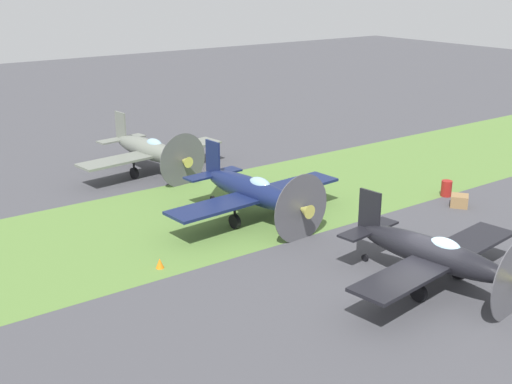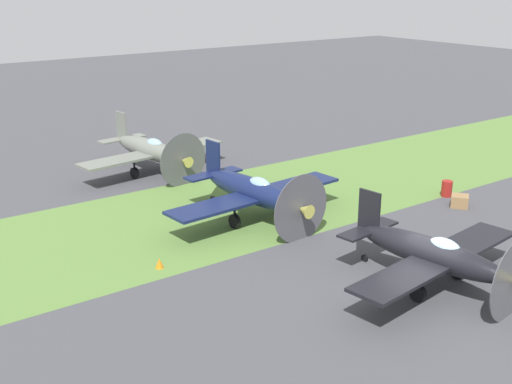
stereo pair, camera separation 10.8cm
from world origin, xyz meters
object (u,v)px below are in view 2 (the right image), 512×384
object	(u,v)px
airplane_lead	(433,254)
runway_marker_cone	(159,263)
airplane_wingman	(254,191)
fuel_drum	(447,189)
supply_crate	(460,201)
airplane_trail	(151,150)

from	to	relation	value
airplane_lead	runway_marker_cone	bearing A→B (deg)	-52.02
airplane_lead	airplane_wingman	bearing A→B (deg)	-89.87
airplane_lead	fuel_drum	xyz separation A→B (m)	(-9.59, -6.93, -0.98)
airplane_wingman	runway_marker_cone	distance (m)	7.21
airplane_lead	supply_crate	xyz separation A→B (m)	(-8.75, -5.39, -1.11)
airplane_wingman	runway_marker_cone	xyz separation A→B (m)	(6.67, 2.40, -1.29)
airplane_lead	airplane_trail	world-z (taller)	airplane_trail
fuel_drum	runway_marker_cone	world-z (taller)	fuel_drum
runway_marker_cone	airplane_trail	bearing A→B (deg)	-115.90
airplane_wingman	airplane_trail	size ratio (longest dim) A/B	1.02
fuel_drum	runway_marker_cone	xyz separation A→B (m)	(17.61, -1.01, -0.23)
airplane_trail	fuel_drum	bearing A→B (deg)	122.25
supply_crate	runway_marker_cone	bearing A→B (deg)	-8.65
fuel_drum	airplane_lead	bearing A→B (deg)	35.87
supply_crate	runway_marker_cone	distance (m)	16.97
airplane_wingman	airplane_trail	bearing A→B (deg)	-92.03
airplane_lead	fuel_drum	world-z (taller)	airplane_lead
fuel_drum	airplane_wingman	bearing A→B (deg)	-17.31
airplane_trail	supply_crate	size ratio (longest dim) A/B	11.07
airplane_lead	runway_marker_cone	distance (m)	11.35
airplane_trail	fuel_drum	xyz separation A→B (m)	(-11.35, 13.89, -1.03)
airplane_wingman	fuel_drum	world-z (taller)	airplane_wingman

